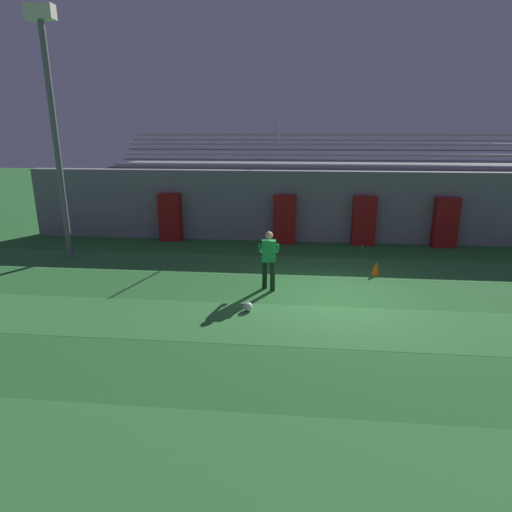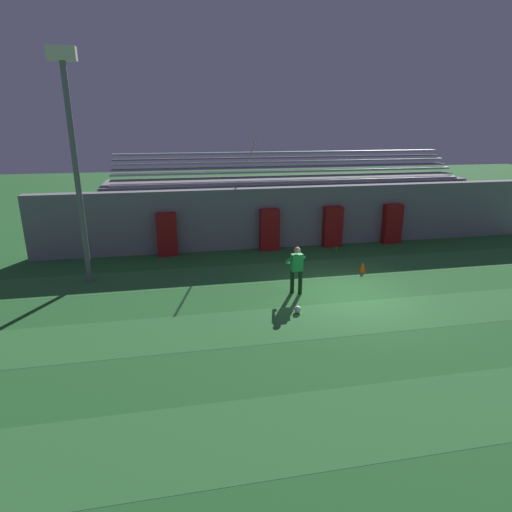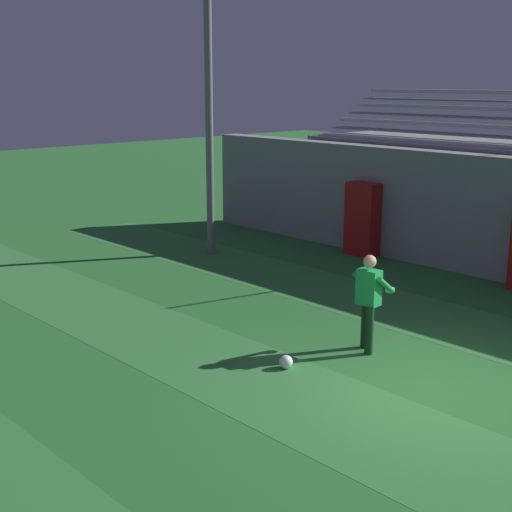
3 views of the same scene
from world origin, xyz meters
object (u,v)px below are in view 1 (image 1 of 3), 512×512
(water_bottle, at_px, (362,248))
(padding_pillar_far_right, at_px, (446,223))
(floodlight_pole, at_px, (52,106))
(padding_pillar_gate_right, at_px, (364,221))
(traffic_cone, at_px, (376,268))
(goalkeeper, at_px, (269,257))
(soccer_ball, at_px, (248,307))
(padding_pillar_far_left, at_px, (170,217))
(padding_pillar_gate_left, at_px, (285,219))

(water_bottle, bearing_deg, padding_pillar_far_right, 16.72)
(padding_pillar_far_right, bearing_deg, floodlight_pole, -168.65)
(padding_pillar_gate_right, height_order, traffic_cone, padding_pillar_gate_right)
(padding_pillar_gate_right, height_order, goalkeeper, padding_pillar_gate_right)
(padding_pillar_gate_right, bearing_deg, floodlight_pole, -165.49)
(soccer_ball, height_order, traffic_cone, traffic_cone)
(padding_pillar_far_left, relative_size, water_bottle, 7.93)
(soccer_ball, height_order, water_bottle, water_bottle)
(floodlight_pole, relative_size, traffic_cone, 19.02)
(padding_pillar_gate_left, xyz_separation_m, water_bottle, (2.92, -0.96, -0.83))
(padding_pillar_far_left, distance_m, soccer_ball, 7.97)
(padding_pillar_far_left, xyz_separation_m, floodlight_pole, (-2.87, -2.73, 4.10))
(floodlight_pole, distance_m, traffic_cone, 11.55)
(water_bottle, bearing_deg, padding_pillar_gate_left, 161.88)
(padding_pillar_gate_left, distance_m, water_bottle, 3.18)
(padding_pillar_far_left, distance_m, floodlight_pole, 5.70)
(soccer_ball, bearing_deg, floodlight_pole, 148.86)
(padding_pillar_far_left, xyz_separation_m, soccer_ball, (3.97, -6.86, -0.84))
(padding_pillar_far_right, bearing_deg, soccer_ball, -134.55)
(padding_pillar_gate_right, distance_m, soccer_ball, 7.84)
(padding_pillar_gate_left, height_order, water_bottle, padding_pillar_gate_left)
(floodlight_pole, distance_m, water_bottle, 11.65)
(padding_pillar_far_right, relative_size, goalkeeper, 1.14)
(traffic_cone, height_order, water_bottle, traffic_cone)
(padding_pillar_gate_right, distance_m, traffic_cone, 3.76)
(padding_pillar_gate_left, bearing_deg, floodlight_pole, -159.99)
(goalkeeper, bearing_deg, padding_pillar_gate_right, 57.99)
(padding_pillar_far_left, bearing_deg, goalkeeper, -50.53)
(padding_pillar_gate_left, distance_m, traffic_cone, 4.78)
(padding_pillar_gate_right, xyz_separation_m, water_bottle, (-0.13, -0.96, -0.83))
(floodlight_pole, height_order, traffic_cone, floodlight_pole)
(traffic_cone, xyz_separation_m, water_bottle, (-0.03, 2.73, -0.09))
(floodlight_pole, bearing_deg, padding_pillar_far_left, 43.54)
(padding_pillar_gate_right, xyz_separation_m, floodlight_pole, (-10.54, -2.73, 4.10))
(padding_pillar_far_right, bearing_deg, goalkeeper, -140.21)
(floodlight_pole, xyz_separation_m, soccer_ball, (6.84, -4.13, -4.95))
(padding_pillar_gate_right, relative_size, padding_pillar_far_right, 1.00)
(traffic_cone, bearing_deg, padding_pillar_far_right, 49.47)
(water_bottle, bearing_deg, soccer_ball, -121.18)
(floodlight_pole, bearing_deg, padding_pillar_gate_left, 20.01)
(floodlight_pole, xyz_separation_m, water_bottle, (10.41, 1.77, -4.94))
(padding_pillar_far_left, bearing_deg, traffic_cone, -25.94)
(soccer_ball, bearing_deg, goalkeeper, 75.84)
(padding_pillar_far_right, height_order, traffic_cone, padding_pillar_far_right)
(floodlight_pole, relative_size, water_bottle, 33.29)
(padding_pillar_far_left, relative_size, goalkeeper, 1.14)
(goalkeeper, distance_m, water_bottle, 5.44)
(padding_pillar_far_left, bearing_deg, padding_pillar_gate_left, 0.00)
(padding_pillar_far_right, distance_m, soccer_ball, 9.66)
(padding_pillar_gate_left, bearing_deg, padding_pillar_far_left, 180.00)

